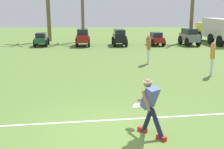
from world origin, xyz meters
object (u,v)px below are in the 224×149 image
parked_car_slot_a (41,39)px  parked_car_slot_d (156,39)px  parked_car_slot_b (83,37)px  teammate_midfield (149,47)px  parked_car_slot_c (119,37)px  palm_tree_far_left (48,4)px  palm_tree_left_of_centre (82,5)px  parked_car_slot_e (189,36)px  box_truck (215,29)px  frisbee_thrower (150,104)px  frisbee_in_flight (138,106)px  teammate_near_sideline (212,56)px

parked_car_slot_a → parked_car_slot_d: bearing=-0.6°
parked_car_slot_a → parked_car_slot_b: 3.45m
teammate_midfield → parked_car_slot_d: (2.12, 8.09, -0.38)m
parked_car_slot_c → palm_tree_far_left: palm_tree_far_left is taller
parked_car_slot_b → palm_tree_left_of_centre: palm_tree_left_of_centre is taller
parked_car_slot_b → parked_car_slot_c: parked_car_slot_b is taller
parked_car_slot_e → box_truck: box_truck is taller
frisbee_thrower → parked_car_slot_b: (-2.43, 17.08, -0.06)m
frisbee_in_flight → parked_car_slot_e: 17.79m
teammate_near_sideline → parked_car_slot_c: size_ratio=0.64×
parked_car_slot_c → palm_tree_left_of_centre: bearing=134.4°
parked_car_slot_b → parked_car_slot_c: (3.07, 0.12, -0.02)m
palm_tree_left_of_centre → teammate_near_sideline: bearing=-65.4°
palm_tree_far_left → palm_tree_left_of_centre: bearing=-5.9°
teammate_midfield → parked_car_slot_b: 9.02m
parked_car_slot_b → parked_car_slot_c: size_ratio=0.98×
frisbee_thrower → palm_tree_left_of_centre: (-2.55, 20.46, 2.52)m
frisbee_in_flight → parked_car_slot_b: size_ratio=0.14×
teammate_midfield → box_truck: bearing=50.3°
parked_car_slot_d → teammate_midfield: bearing=-104.7°
teammate_midfield → palm_tree_left_of_centre: (-4.17, 11.44, 2.38)m
frisbee_in_flight → parked_car_slot_a: (-5.66, 16.62, 0.01)m
frisbee_thrower → palm_tree_far_left: 21.72m
parked_car_slot_d → palm_tree_far_left: (-9.48, 3.67, 2.85)m
parked_car_slot_e → palm_tree_left_of_centre: (-9.14, 3.43, 2.58)m
teammate_midfield → parked_car_slot_b: teammate_midfield is taller
parked_car_slot_a → parked_car_slot_d: 9.61m
palm_tree_far_left → parked_car_slot_d: bearing=-21.2°
parked_car_slot_c → box_truck: size_ratio=0.41×
parked_car_slot_b → palm_tree_left_of_centre: (-0.12, 3.38, 2.58)m
parked_car_slot_a → palm_tree_left_of_centre: 5.40m
teammate_near_sideline → parked_car_slot_e: 11.26m
parked_car_slot_b → teammate_midfield: bearing=-63.4°
parked_car_slot_d → palm_tree_far_left: 10.56m
frisbee_thrower → frisbee_in_flight: bearing=109.7°
teammate_near_sideline → parked_car_slot_a: 14.93m
parked_car_slot_e → box_truck: (2.68, 1.19, 0.49)m
frisbee_in_flight → parked_car_slot_b: parked_car_slot_b is taller
frisbee_in_flight → parked_car_slot_b: 16.63m
frisbee_thrower → box_truck: 20.45m
frisbee_in_flight → parked_car_slot_e: parked_car_slot_e is taller
parked_car_slot_b → palm_tree_far_left: (-3.31, 3.71, 2.67)m
teammate_midfield → palm_tree_far_left: (-7.36, 11.77, 2.47)m
frisbee_thrower → teammate_near_sideline: bearing=56.2°
frisbee_thrower → parked_car_slot_d: bearing=77.7°
teammate_near_sideline → palm_tree_far_left: palm_tree_far_left is taller
teammate_near_sideline → parked_car_slot_b: 12.78m
frisbee_in_flight → parked_car_slot_b: (-2.22, 16.48, 0.19)m
parked_car_slot_a → frisbee_in_flight: bearing=-71.2°
teammate_near_sideline → teammate_midfield: (-2.44, 2.96, 0.00)m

